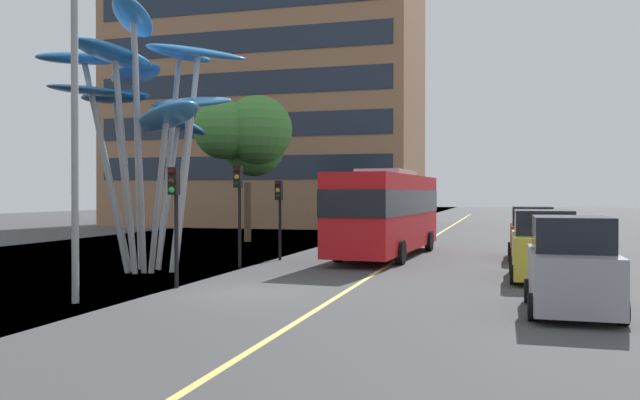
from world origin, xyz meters
The scene contains 12 objects.
ground centered at (-0.65, 0.00, -0.05)m, with size 120.00×240.00×0.10m.
red_bus centered at (1.96, 11.15, 2.07)m, with size 3.30×11.11×3.80m.
leaf_sculpture centered at (-5.27, 3.29, 6.33)m, with size 7.06×8.15×8.81m.
traffic_light_kerb_near centered at (-2.32, -0.01, 2.56)m, with size 0.28×0.42×3.53m.
traffic_light_kerb_far centered at (-2.56, 5.29, 2.74)m, with size 0.28×0.42×3.78m.
traffic_light_island_mid centered at (-2.06, 8.40, 2.40)m, with size 0.28×0.42×3.30m.
car_parked_near centered at (8.40, -1.00, 1.04)m, with size 2.01×3.97×2.24m.
car_parked_mid centered at (8.12, 4.96, 1.05)m, with size 2.08×4.53×2.24m.
car_parked_far centered at (8.03, 11.65, 1.04)m, with size 1.91×4.59×2.22m.
street_lamp centered at (-3.17, -2.97, 5.27)m, with size 1.62×0.44×8.38m.
tree_pavement_near centered at (-7.32, 18.00, 6.04)m, with size 5.36×5.62×8.39m.
backdrop_building centered at (-13.18, 37.32, 13.26)m, with size 26.00×13.61×26.51m.
Camera 1 is at (6.89, -17.03, 2.76)m, focal length 36.52 mm.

